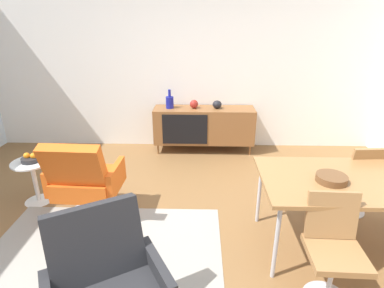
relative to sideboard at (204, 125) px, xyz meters
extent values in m
plane|color=brown|center=(-0.34, -2.30, -0.44)|extent=(8.32, 8.32, 0.00)
cube|color=white|center=(-0.34, 0.30, 0.96)|extent=(6.80, 0.12, 2.80)
cube|color=brown|center=(0.00, 0.00, 0.00)|extent=(1.60, 0.44, 0.56)
cube|color=black|center=(-0.30, -0.22, 0.00)|extent=(0.70, 0.01, 0.48)
cylinder|color=brown|center=(-0.74, -0.17, -0.36)|extent=(0.03, 0.03, 0.16)
cylinder|color=brown|center=(0.74, -0.17, -0.36)|extent=(0.03, 0.03, 0.16)
cylinder|color=brown|center=(-0.74, 0.17, -0.36)|extent=(0.03, 0.03, 0.16)
cylinder|color=brown|center=(0.74, 0.17, -0.36)|extent=(0.03, 0.03, 0.16)
ellipsoid|color=black|center=(0.21, 0.00, 0.34)|extent=(0.14, 0.14, 0.13)
ellipsoid|color=maroon|center=(-0.16, 0.00, 0.35)|extent=(0.13, 0.13, 0.13)
cylinder|color=navy|center=(-0.54, 0.00, 0.37)|extent=(0.12, 0.12, 0.18)
cylinder|color=navy|center=(-0.54, 0.00, 0.52)|extent=(0.04, 0.04, 0.11)
cube|color=olive|center=(1.29, -2.33, 0.28)|extent=(1.60, 0.90, 0.04)
cylinder|color=#B7B7BC|center=(0.57, -2.72, -0.09)|extent=(0.04, 0.04, 0.70)
cylinder|color=#B7B7BC|center=(0.57, -1.94, -0.09)|extent=(0.04, 0.04, 0.70)
cylinder|color=brown|center=(1.07, -2.38, 0.33)|extent=(0.26, 0.26, 0.06)
cube|color=#9E7042|center=(1.64, -1.71, 0.01)|extent=(0.43, 0.43, 0.05)
cube|color=#9E7042|center=(1.65, -1.89, 0.23)|extent=(0.39, 0.12, 0.38)
cylinder|color=#B7B7BC|center=(1.64, -1.71, -0.23)|extent=(0.04, 0.04, 0.42)
cylinder|color=#B7B7BC|center=(1.64, -1.71, -0.43)|extent=(0.36, 0.36, 0.01)
cube|color=#9E7042|center=(0.94, -2.95, 0.01)|extent=(0.41, 0.41, 0.05)
cube|color=#9E7042|center=(0.94, -2.77, 0.23)|extent=(0.38, 0.10, 0.38)
cylinder|color=#B7B7BC|center=(0.94, -2.95, -0.23)|extent=(0.04, 0.04, 0.42)
cube|color=#D85919|center=(-1.28, -1.83, -0.06)|extent=(0.62, 0.59, 0.20)
cube|color=#D85919|center=(-1.29, -2.07, 0.25)|extent=(0.61, 0.29, 0.51)
cube|color=#D85919|center=(-0.95, -1.84, 0.02)|extent=(0.08, 0.51, 0.28)
cube|color=#D85919|center=(-1.61, -1.81, 0.02)|extent=(0.08, 0.51, 0.28)
cylinder|color=#B7B7BC|center=(-1.28, -1.83, -0.30)|extent=(0.06, 0.06, 0.28)
cylinder|color=#B7B7BC|center=(-1.28, -1.83, -0.43)|extent=(0.48, 0.48, 0.02)
cube|color=#262628|center=(-0.73, -3.15, 0.25)|extent=(0.65, 0.53, 0.51)
cube|color=#262628|center=(-0.33, -3.20, 0.02)|extent=(0.30, 0.47, 0.28)
cylinder|color=white|center=(-2.00, -1.60, 0.07)|extent=(0.44, 0.44, 0.02)
cylinder|color=white|center=(-2.00, -1.60, -0.19)|extent=(0.05, 0.05, 0.50)
cone|color=white|center=(-2.00, -1.60, -0.43)|extent=(0.32, 0.32, 0.02)
cylinder|color=#262628|center=(-2.00, -1.60, 0.11)|extent=(0.20, 0.20, 0.05)
sphere|color=orange|center=(-1.96, -1.60, 0.15)|extent=(0.07, 0.07, 0.07)
sphere|color=orange|center=(-2.04, -1.59, 0.15)|extent=(0.07, 0.07, 0.07)
cube|color=gray|center=(-0.95, -2.59, -0.44)|extent=(2.20, 1.70, 0.01)
camera|label=1|loc=(-0.06, -4.75, 1.60)|focal=28.89mm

